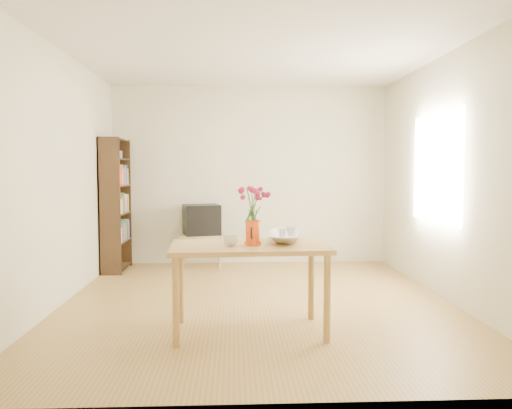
{
  "coord_description": "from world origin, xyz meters",
  "views": [
    {
      "loc": [
        -0.24,
        -5.09,
        1.38
      ],
      "look_at": [
        0.0,
        0.3,
        1.0
      ],
      "focal_mm": 35.0,
      "sensor_mm": 36.0,
      "label": 1
    }
  ],
  "objects_px": {
    "pitcher": "(253,233)",
    "television": "(201,219)",
    "bowl": "(286,216)",
    "table": "(249,255)",
    "mug": "(230,241)"
  },
  "relations": [
    {
      "from": "pitcher",
      "to": "bowl",
      "type": "bearing_deg",
      "value": 44.4
    },
    {
      "from": "table",
      "to": "bowl",
      "type": "relative_size",
      "value": 2.84
    },
    {
      "from": "pitcher",
      "to": "television",
      "type": "height_order",
      "value": "pitcher"
    },
    {
      "from": "table",
      "to": "pitcher",
      "type": "bearing_deg",
      "value": -13.28
    },
    {
      "from": "pitcher",
      "to": "bowl",
      "type": "height_order",
      "value": "bowl"
    },
    {
      "from": "pitcher",
      "to": "television",
      "type": "xyz_separation_m",
      "value": [
        -0.62,
        2.93,
        -0.17
      ]
    },
    {
      "from": "pitcher",
      "to": "mug",
      "type": "bearing_deg",
      "value": -150.68
    },
    {
      "from": "table",
      "to": "bowl",
      "type": "bearing_deg",
      "value": 31.14
    },
    {
      "from": "table",
      "to": "bowl",
      "type": "height_order",
      "value": "bowl"
    },
    {
      "from": "mug",
      "to": "bowl",
      "type": "relative_size",
      "value": 0.24
    },
    {
      "from": "bowl",
      "to": "mug",
      "type": "bearing_deg",
      "value": -148.52
    },
    {
      "from": "table",
      "to": "pitcher",
      "type": "xyz_separation_m",
      "value": [
        0.03,
        -0.01,
        0.18
      ]
    },
    {
      "from": "bowl",
      "to": "television",
      "type": "height_order",
      "value": "bowl"
    },
    {
      "from": "mug",
      "to": "television",
      "type": "bearing_deg",
      "value": -115.22
    },
    {
      "from": "bowl",
      "to": "table",
      "type": "bearing_deg",
      "value": -146.25
    }
  ]
}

